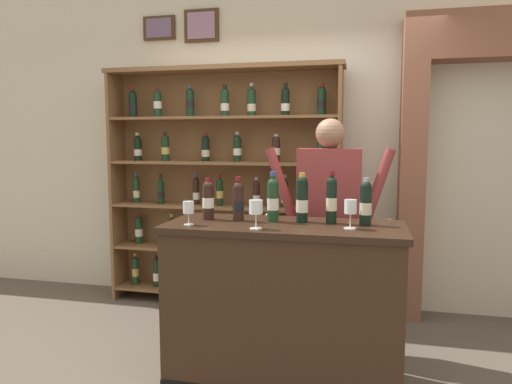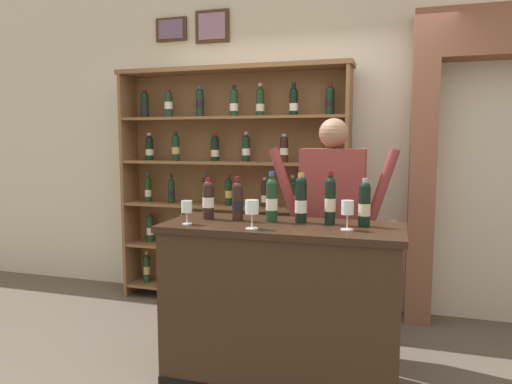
% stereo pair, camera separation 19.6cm
% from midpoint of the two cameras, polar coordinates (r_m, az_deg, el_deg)
% --- Properties ---
extents(ground_plane, '(14.00, 14.00, 0.02)m').
position_cam_midpoint_polar(ground_plane, '(3.27, -1.93, -21.86)').
color(ground_plane, brown).
extents(back_wall, '(12.00, 0.19, 3.07)m').
position_cam_midpoint_polar(back_wall, '(4.44, 3.41, 6.40)').
color(back_wall, beige).
rests_on(back_wall, ground).
extents(wine_shelf, '(2.18, 0.32, 2.18)m').
position_cam_midpoint_polar(wine_shelf, '(4.34, -5.28, 1.23)').
color(wine_shelf, brown).
rests_on(wine_shelf, ground).
extents(archway_doorway, '(1.57, 0.45, 2.55)m').
position_cam_midpoint_polar(archway_doorway, '(4.35, 26.14, 4.70)').
color(archway_doorway, brown).
rests_on(archway_doorway, ground).
extents(tasting_counter, '(1.46, 0.60, 1.02)m').
position_cam_midpoint_polar(tasting_counter, '(3.01, 1.45, -13.51)').
color(tasting_counter, '#382316').
rests_on(tasting_counter, ground).
extents(shopkeeper, '(0.94, 0.22, 1.68)m').
position_cam_midpoint_polar(shopkeeper, '(3.41, 7.21, -2.01)').
color(shopkeeper, '#2D3347').
rests_on(shopkeeper, ground).
extents(tasting_bottle_chianti, '(0.08, 0.08, 0.27)m').
position_cam_midpoint_polar(tasting_bottle_chianti, '(3.05, -7.66, -0.89)').
color(tasting_bottle_chianti, black).
rests_on(tasting_bottle_chianti, tasting_counter).
extents(tasting_bottle_bianco, '(0.07, 0.07, 0.28)m').
position_cam_midpoint_polar(tasting_bottle_bianco, '(2.98, -4.04, -1.05)').
color(tasting_bottle_bianco, black).
rests_on(tasting_bottle_bianco, tasting_counter).
extents(tasting_bottle_riserva, '(0.07, 0.07, 0.32)m').
position_cam_midpoint_polar(tasting_bottle_riserva, '(2.94, 0.16, -0.83)').
color(tasting_bottle_riserva, '#19381E').
rests_on(tasting_bottle_riserva, tasting_counter).
extents(tasting_bottle_vin_santo, '(0.07, 0.07, 0.31)m').
position_cam_midpoint_polar(tasting_bottle_vin_santo, '(2.93, 3.72, -0.81)').
color(tasting_bottle_vin_santo, black).
rests_on(tasting_bottle_vin_santo, tasting_counter).
extents(tasting_bottle_grappa, '(0.07, 0.07, 0.33)m').
position_cam_midpoint_polar(tasting_bottle_grappa, '(2.90, 7.25, -0.85)').
color(tasting_bottle_grappa, black).
rests_on(tasting_bottle_grappa, tasting_counter).
extents(tasting_bottle_super_tuscan, '(0.07, 0.07, 0.29)m').
position_cam_midpoint_polar(tasting_bottle_super_tuscan, '(2.88, 11.28, -1.28)').
color(tasting_bottle_super_tuscan, black).
rests_on(tasting_bottle_super_tuscan, tasting_counter).
extents(wine_glass_spare, '(0.07, 0.07, 0.15)m').
position_cam_midpoint_polar(wine_glass_spare, '(2.87, -10.14, -2.04)').
color(wine_glass_spare, silver).
rests_on(wine_glass_spare, tasting_counter).
extents(wine_glass_left, '(0.07, 0.07, 0.17)m').
position_cam_midpoint_polar(wine_glass_left, '(2.74, 9.40, -1.94)').
color(wine_glass_left, silver).
rests_on(wine_glass_left, tasting_counter).
extents(wine_glass_center, '(0.08, 0.08, 0.17)m').
position_cam_midpoint_polar(wine_glass_center, '(2.70, -2.09, -1.98)').
color(wine_glass_center, silver).
rests_on(wine_glass_center, tasting_counter).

